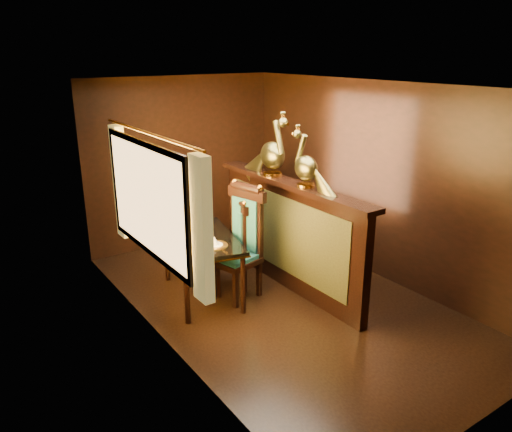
# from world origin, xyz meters

# --- Properties ---
(ground) EXTENTS (5.00, 5.00, 0.00)m
(ground) POSITION_xyz_m (0.00, 0.00, 0.00)
(ground) COLOR black
(ground) RESTS_ON ground
(room_shell) EXTENTS (3.04, 5.04, 2.52)m
(room_shell) POSITION_xyz_m (-0.09, 0.02, 1.58)
(room_shell) COLOR black
(room_shell) RESTS_ON ground
(partition) EXTENTS (0.26, 2.70, 1.36)m
(partition) POSITION_xyz_m (0.32, 0.30, 0.71)
(partition) COLOR black
(partition) RESTS_ON ground
(dining_table) EXTENTS (1.07, 1.44, 0.96)m
(dining_table) POSITION_xyz_m (-0.70, 0.68, 0.69)
(dining_table) COLOR black
(dining_table) RESTS_ON ground
(chair_left) EXTENTS (0.60, 0.62, 1.39)m
(chair_left) POSITION_xyz_m (-0.26, 0.47, 0.72)
(chair_left) COLOR black
(chair_left) RESTS_ON ground
(chair_right) EXTENTS (0.51, 0.52, 1.18)m
(chair_right) POSITION_xyz_m (-0.26, 0.65, 0.62)
(chair_right) COLOR black
(chair_right) RESTS_ON ground
(peacock_left) EXTENTS (0.22, 0.58, 0.69)m
(peacock_left) POSITION_xyz_m (0.33, 0.03, 1.70)
(peacock_left) COLOR #1A4E36
(peacock_left) RESTS_ON partition
(peacock_right) EXTENTS (0.25, 0.68, 0.81)m
(peacock_right) POSITION_xyz_m (0.33, 0.67, 1.76)
(peacock_right) COLOR #1A4E36
(peacock_right) RESTS_ON partition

